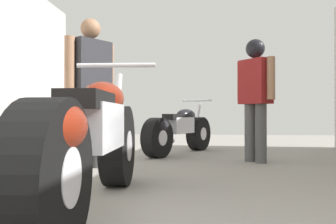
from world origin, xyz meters
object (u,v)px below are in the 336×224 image
motorcycle_black_naked (179,131)px  motorcycle_maroon_cruiser (93,141)px  mechanic_with_helmet (255,88)px  mechanic_in_blue (90,84)px

motorcycle_black_naked → motorcycle_maroon_cruiser: bearing=-96.3°
motorcycle_maroon_cruiser → mechanic_with_helmet: (1.44, 2.52, 0.52)m
motorcycle_black_naked → mechanic_with_helmet: 1.53m
mechanic_with_helmet → mechanic_in_blue: bearing=-160.8°
motorcycle_maroon_cruiser → motorcycle_black_naked: motorcycle_maroon_cruiser is taller
mechanic_in_blue → mechanic_with_helmet: (2.01, 0.70, -0.02)m
mechanic_in_blue → mechanic_with_helmet: size_ratio=1.08×
motorcycle_maroon_cruiser → mechanic_in_blue: size_ratio=1.31×
motorcycle_maroon_cruiser → mechanic_in_blue: mechanic_in_blue is taller
motorcycle_maroon_cruiser → motorcycle_black_naked: bearing=83.7°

